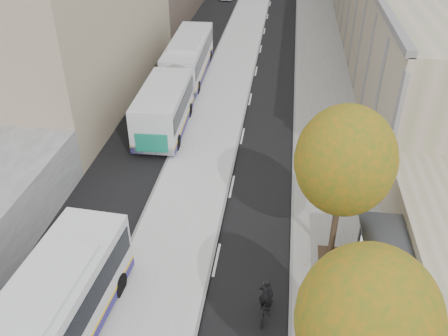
# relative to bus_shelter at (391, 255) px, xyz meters

# --- Properties ---
(bus_platform) EXTENTS (4.25, 150.00, 0.15)m
(bus_platform) POSITION_rel_bus_shelter_xyz_m (-9.56, 24.04, -2.11)
(bus_platform) COLOR #B1B1B1
(bus_platform) RESTS_ON ground
(sidewalk) EXTENTS (4.75, 150.00, 0.08)m
(sidewalk) POSITION_rel_bus_shelter_xyz_m (-1.56, 24.04, -2.15)
(sidewalk) COLOR gray
(sidewalk) RESTS_ON ground
(bus_shelter) EXTENTS (1.90, 4.40, 2.53)m
(bus_shelter) POSITION_rel_bus_shelter_xyz_m (0.00, 0.00, 0.00)
(bus_shelter) COLOR #383A3F
(bus_shelter) RESTS_ON sidewalk
(tree_b) EXTENTS (4.00, 4.00, 6.97)m
(tree_b) POSITION_rel_bus_shelter_xyz_m (-2.09, -5.96, 2.85)
(tree_b) COLOR #322519
(tree_b) RESTS_ON sidewalk
(tree_c) EXTENTS (4.20, 4.20, 7.28)m
(tree_c) POSITION_rel_bus_shelter_xyz_m (-2.09, 2.04, 3.06)
(tree_c) COLOR #322519
(tree_c) RESTS_ON sidewalk
(bus_far) EXTENTS (3.41, 19.27, 3.20)m
(bus_far) POSITION_rel_bus_shelter_xyz_m (-12.84, 18.83, -0.44)
(bus_far) COLOR silver
(bus_far) RESTS_ON ground
(cyclist) EXTENTS (0.69, 1.72, 2.15)m
(cyclist) POSITION_rel_bus_shelter_xyz_m (-4.91, -1.95, -1.39)
(cyclist) COLOR black
(cyclist) RESTS_ON ground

